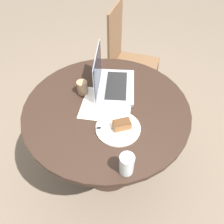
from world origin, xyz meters
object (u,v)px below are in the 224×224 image
chair (127,61)px  plate (118,128)px  laptop (111,82)px  coffee_glass (82,87)px

chair → plate: (-0.12, -1.01, 0.24)m
plate → laptop: laptop is taller
chair → laptop: size_ratio=2.77×
laptop → plate: bearing=10.3°
chair → coffee_glass: bearing=-8.0°
plate → laptop: 0.36m
chair → laptop: (-0.16, -0.65, 0.28)m
chair → plate: bearing=11.2°
plate → laptop: (-0.04, 0.36, 0.04)m
plate → coffee_glass: (-0.22, 0.31, 0.04)m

